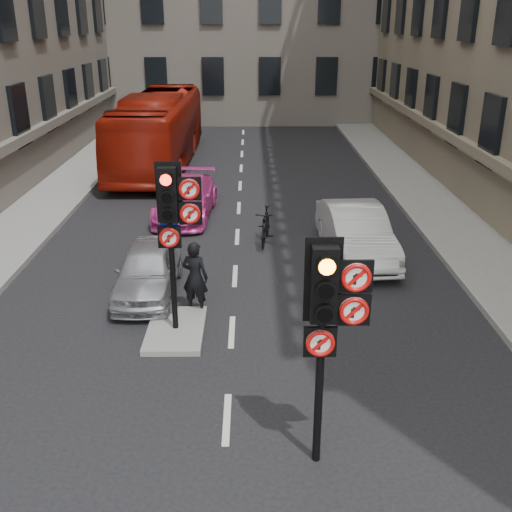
{
  "coord_description": "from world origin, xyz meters",
  "views": [
    {
      "loc": [
        0.41,
        -6.35,
        6.3
      ],
      "look_at": [
        0.5,
        2.9,
        2.6
      ],
      "focal_mm": 42.0,
      "sensor_mm": 36.0,
      "label": 1
    }
  ],
  "objects_px": {
    "bus_red": "(159,130)",
    "info_sign": "(171,252)",
    "signal_near": "(329,309)",
    "car_pink": "(186,198)",
    "car_white": "(356,232)",
    "motorcycle": "(266,226)",
    "signal_far": "(174,212)",
    "motorcyclist": "(195,277)",
    "car_silver": "(148,270)"
  },
  "relations": [
    {
      "from": "bus_red",
      "to": "motorcyclist",
      "type": "xyz_separation_m",
      "value": [
        2.85,
        -14.68,
        -0.75
      ]
    },
    {
      "from": "car_silver",
      "to": "info_sign",
      "type": "relative_size",
      "value": 1.58
    },
    {
      "from": "signal_far",
      "to": "car_pink",
      "type": "relative_size",
      "value": 0.83
    },
    {
      "from": "motorcyclist",
      "to": "info_sign",
      "type": "distance_m",
      "value": 0.91
    },
    {
      "from": "motorcycle",
      "to": "signal_near",
      "type": "bearing_deg",
      "value": -78.58
    },
    {
      "from": "car_white",
      "to": "bus_red",
      "type": "distance_m",
      "value": 13.37
    },
    {
      "from": "signal_near",
      "to": "bus_red",
      "type": "distance_m",
      "value": 20.38
    },
    {
      "from": "car_silver",
      "to": "signal_near",
      "type": "bearing_deg",
      "value": -60.33
    },
    {
      "from": "car_silver",
      "to": "car_pink",
      "type": "distance_m",
      "value": 6.09
    },
    {
      "from": "motorcyclist",
      "to": "car_white",
      "type": "bearing_deg",
      "value": -123.32
    },
    {
      "from": "car_white",
      "to": "motorcycle",
      "type": "height_order",
      "value": "car_white"
    },
    {
      "from": "car_silver",
      "to": "info_sign",
      "type": "distance_m",
      "value": 1.77
    },
    {
      "from": "bus_red",
      "to": "info_sign",
      "type": "distance_m",
      "value": 15.13
    },
    {
      "from": "bus_red",
      "to": "car_silver",
      "type": "bearing_deg",
      "value": -82.09
    },
    {
      "from": "car_white",
      "to": "bus_red",
      "type": "bearing_deg",
      "value": 117.77
    },
    {
      "from": "bus_red",
      "to": "motorcycle",
      "type": "distance_m",
      "value": 11.23
    },
    {
      "from": "car_silver",
      "to": "car_pink",
      "type": "height_order",
      "value": "car_pink"
    },
    {
      "from": "signal_far",
      "to": "signal_near",
      "type": "bearing_deg",
      "value": -56.98
    },
    {
      "from": "info_sign",
      "to": "signal_near",
      "type": "bearing_deg",
      "value": -56.73
    },
    {
      "from": "car_silver",
      "to": "motorcyclist",
      "type": "relative_size",
      "value": 2.1
    },
    {
      "from": "signal_far",
      "to": "car_silver",
      "type": "height_order",
      "value": "signal_far"
    },
    {
      "from": "bus_red",
      "to": "info_sign",
      "type": "height_order",
      "value": "bus_red"
    },
    {
      "from": "signal_far",
      "to": "motorcyclist",
      "type": "xyz_separation_m",
      "value": [
        0.27,
        1.01,
        -1.85
      ]
    },
    {
      "from": "car_silver",
      "to": "bus_red",
      "type": "relative_size",
      "value": 0.31
    },
    {
      "from": "car_silver",
      "to": "motorcycle",
      "type": "height_order",
      "value": "car_silver"
    },
    {
      "from": "signal_far",
      "to": "motorcyclist",
      "type": "bearing_deg",
      "value": 75.06
    },
    {
      "from": "car_silver",
      "to": "car_white",
      "type": "bearing_deg",
      "value": 22.27
    },
    {
      "from": "motorcyclist",
      "to": "car_silver",
      "type": "bearing_deg",
      "value": -20.79
    },
    {
      "from": "car_white",
      "to": "info_sign",
      "type": "xyz_separation_m",
      "value": [
        -4.66,
        -3.61,
        0.86
      ]
    },
    {
      "from": "car_pink",
      "to": "bus_red",
      "type": "height_order",
      "value": "bus_red"
    },
    {
      "from": "car_white",
      "to": "motorcyclist",
      "type": "relative_size",
      "value": 2.58
    },
    {
      "from": "motorcycle",
      "to": "info_sign",
      "type": "xyz_separation_m",
      "value": [
        -2.18,
        -4.73,
        1.04
      ]
    },
    {
      "from": "signal_near",
      "to": "motorcycle",
      "type": "bearing_deg",
      "value": 93.8
    },
    {
      "from": "car_white",
      "to": "info_sign",
      "type": "relative_size",
      "value": 1.94
    },
    {
      "from": "signal_near",
      "to": "signal_far",
      "type": "height_order",
      "value": "signal_far"
    },
    {
      "from": "motorcycle",
      "to": "signal_far",
      "type": "bearing_deg",
      "value": -102.19
    },
    {
      "from": "signal_far",
      "to": "car_white",
      "type": "xyz_separation_m",
      "value": [
        4.46,
        4.35,
        -1.98
      ]
    },
    {
      "from": "signal_far",
      "to": "car_pink",
      "type": "bearing_deg",
      "value": 94.56
    },
    {
      "from": "motorcycle",
      "to": "motorcyclist",
      "type": "height_order",
      "value": "motorcyclist"
    },
    {
      "from": "bus_red",
      "to": "motorcycle",
      "type": "bearing_deg",
      "value": -64.78
    },
    {
      "from": "signal_near",
      "to": "car_pink",
      "type": "bearing_deg",
      "value": 105.02
    },
    {
      "from": "car_silver",
      "to": "motorcyclist",
      "type": "height_order",
      "value": "motorcyclist"
    },
    {
      "from": "car_pink",
      "to": "signal_far",
      "type": "bearing_deg",
      "value": -81.61
    },
    {
      "from": "car_white",
      "to": "bus_red",
      "type": "xyz_separation_m",
      "value": [
        -7.04,
        11.34,
        0.88
      ]
    },
    {
      "from": "car_silver",
      "to": "info_sign",
      "type": "bearing_deg",
      "value": -59.96
    },
    {
      "from": "signal_far",
      "to": "bus_red",
      "type": "height_order",
      "value": "signal_far"
    },
    {
      "from": "car_pink",
      "to": "motorcyclist",
      "type": "bearing_deg",
      "value": -78.82
    },
    {
      "from": "motorcyclist",
      "to": "motorcycle",
      "type": "bearing_deg",
      "value": -92.75
    },
    {
      "from": "car_silver",
      "to": "motorcycle",
      "type": "distance_m",
      "value": 4.54
    },
    {
      "from": "signal_far",
      "to": "car_silver",
      "type": "relative_size",
      "value": 1.0
    }
  ]
}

